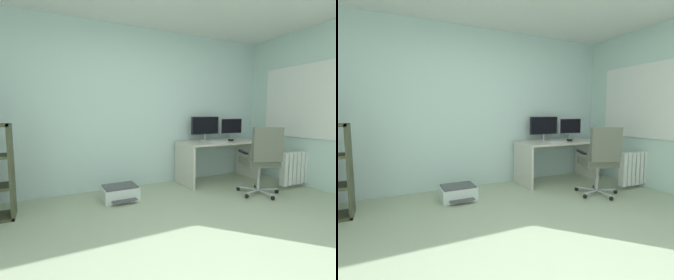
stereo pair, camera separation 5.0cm
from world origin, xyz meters
TOP-DOWN VIEW (x-y plane):
  - ground_plane at (0.00, 0.00)m, footprint 5.21×4.45m
  - wall_back at (0.00, 2.27)m, footprint 5.21×0.10m
  - window_pane at (2.60, 0.98)m, footprint 0.01×1.59m
  - window_frame at (2.59, 0.98)m, footprint 0.02×1.67m
  - desk at (1.50, 1.86)m, footprint 1.43×0.65m
  - monitor_main at (1.32, 2.04)m, footprint 0.56×0.18m
  - monitor_secondary at (1.91, 2.04)m, footprint 0.49×0.18m
  - keyboard at (1.39, 1.75)m, footprint 0.35×0.15m
  - computer_mouse at (1.69, 1.77)m, footprint 0.08×0.11m
  - office_chair at (1.55, 0.91)m, footprint 0.63×0.64m
  - printer at (-0.37, 1.67)m, footprint 0.48×0.44m
  - radiator at (2.51, 0.98)m, footprint 0.85×0.10m

SIDE VIEW (x-z plane):
  - ground_plane at x=0.00m, z-range -0.02..0.00m
  - printer at x=-0.37m, z-range 0.00..0.21m
  - radiator at x=2.51m, z-range 0.06..0.59m
  - desk at x=1.50m, z-range 0.17..0.90m
  - office_chair at x=1.55m, z-range 0.06..1.09m
  - keyboard at x=1.39m, z-range 0.73..0.75m
  - computer_mouse at x=1.69m, z-range 0.73..0.76m
  - monitor_secondary at x=1.91m, z-range 0.76..1.16m
  - monitor_main at x=1.32m, z-range 0.77..1.20m
  - wall_back at x=0.00m, z-range 0.00..2.60m
  - window_pane at x=2.60m, z-range 0.85..1.98m
  - window_frame at x=2.59m, z-range 0.81..2.02m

